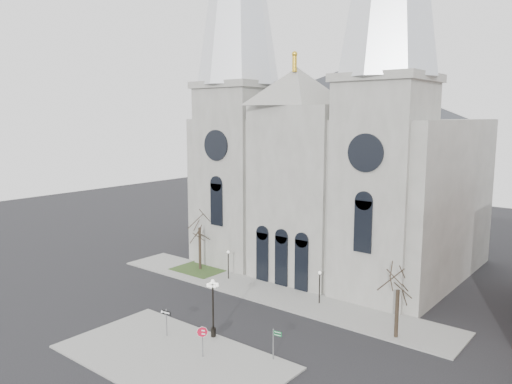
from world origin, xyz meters
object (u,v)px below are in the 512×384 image
Objects in this scene: globe_lamp at (213,301)px; one_way_sign at (166,318)px; stop_sign at (202,335)px; street_name_sign at (274,342)px.

globe_lamp is 2.14× the size of one_way_sign.
stop_sign is 5.48m from street_name_sign.
stop_sign reaches higher than street_name_sign.
globe_lamp is (-1.81, 3.07, 1.37)m from stop_sign.
street_name_sign reaches higher than one_way_sign.
globe_lamp is 2.07× the size of street_name_sign.
globe_lamp reaches higher than one_way_sign.
street_name_sign is at bearing 5.80° from one_way_sign.
globe_lamp is at bearing 28.24° from one_way_sign.
globe_lamp reaches higher than stop_sign.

